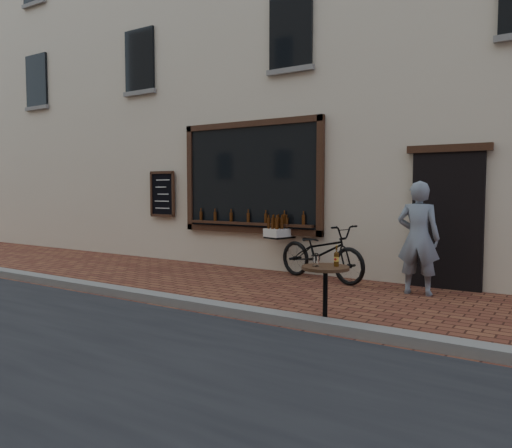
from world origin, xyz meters
The scene contains 6 objects.
ground centered at (0.00, 0.00, 0.00)m, with size 90.00×90.00×0.00m, color #5B291D.
kerb centered at (0.00, 0.20, 0.06)m, with size 90.00×0.25×0.12m, color slate.
shop_building centered at (0.00, 6.50, 5.00)m, with size 28.00×6.20×10.00m.
cargo_bicycle centered at (-0.16, 3.06, 0.51)m, with size 2.28×1.18×1.07m.
bistro_table centered at (1.23, 0.35, 0.51)m, with size 0.56×0.56×0.96m.
pedestrian centered at (1.63, 2.78, 0.87)m, with size 0.63×0.42×1.74m, color slate.
Camera 1 is at (3.70, -4.92, 1.61)m, focal length 35.00 mm.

